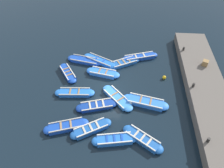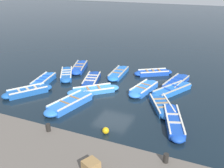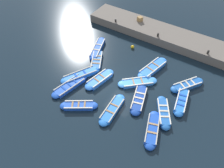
% 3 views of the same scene
% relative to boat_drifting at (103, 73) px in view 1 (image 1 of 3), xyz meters
% --- Properties ---
extents(ground_plane, '(120.00, 120.00, 0.00)m').
position_rel_boat_drifting_xyz_m(ground_plane, '(0.57, -1.98, -0.18)').
color(ground_plane, black).
extents(boat_drifting, '(3.35, 1.47, 0.42)m').
position_rel_boat_drifting_xyz_m(boat_drifting, '(0.00, 0.00, 0.00)').
color(boat_drifting, blue).
rests_on(boat_drifting, ground).
extents(boat_tucked, '(3.00, 3.19, 0.35)m').
position_rel_boat_drifting_xyz_m(boat_tucked, '(1.54, -3.02, -0.03)').
color(boat_tucked, '#3884E0').
rests_on(boat_tucked, ground).
extents(boat_mid_row, '(3.76, 1.56, 0.37)m').
position_rel_boat_drifting_xyz_m(boat_mid_row, '(-2.03, 1.77, -0.02)').
color(boat_mid_row, '#1947B7').
rests_on(boat_mid_row, ground).
extents(boat_outer_left, '(3.45, 1.79, 0.43)m').
position_rel_boat_drifting_xyz_m(boat_outer_left, '(-2.10, -6.20, 0.01)').
color(boat_outer_left, '#1947B7').
rests_on(boat_outer_left, ground).
extents(boat_centre, '(3.37, 2.35, 0.38)m').
position_rel_boat_drifting_xyz_m(boat_centre, '(1.92, 1.68, -0.02)').
color(boat_centre, '#1E59AD').
rests_on(boat_centre, ground).
extents(boat_outer_right, '(3.72, 2.43, 0.41)m').
position_rel_boat_drifting_xyz_m(boat_outer_right, '(-0.49, 1.79, -0.00)').
color(boat_outer_right, blue).
rests_on(boat_outer_right, ground).
extents(boat_broadside, '(3.13, 2.47, 0.44)m').
position_rel_boat_drifting_xyz_m(boat_broadside, '(3.55, -6.84, 0.02)').
color(boat_broadside, '#1E59AD').
rests_on(boat_broadside, ground).
extents(boat_alongside, '(3.33, 1.31, 0.44)m').
position_rel_boat_drifting_xyz_m(boat_alongside, '(1.56, -7.05, 0.01)').
color(boat_alongside, blue).
rests_on(boat_alongside, ground).
extents(boat_bow_out, '(3.18, 2.27, 0.43)m').
position_rel_boat_drifting_xyz_m(boat_bow_out, '(-0.22, -6.27, 0.01)').
color(boat_bow_out, '#1E59AD').
rests_on(boat_bow_out, ground).
extents(boat_end_of_row, '(3.48, 1.04, 0.38)m').
position_rel_boat_drifting_xyz_m(boat_end_of_row, '(-2.16, -2.73, -0.02)').
color(boat_end_of_row, blue).
rests_on(boat_end_of_row, ground).
extents(boat_far_corner, '(3.93, 1.72, 0.45)m').
position_rel_boat_drifting_xyz_m(boat_far_corner, '(3.87, -3.37, 0.02)').
color(boat_far_corner, blue).
rests_on(boat_far_corner, ground).
extents(boat_stern_in, '(2.28, 2.95, 0.40)m').
position_rel_boat_drifting_xyz_m(boat_stern_in, '(-3.30, -0.26, -0.01)').
color(boat_stern_in, '#1947B7').
rests_on(boat_stern_in, ground).
extents(boat_inner_gap, '(3.51, 1.73, 0.37)m').
position_rel_boat_drifting_xyz_m(boat_inner_gap, '(-0.09, -4.01, -0.02)').
color(boat_inner_gap, navy).
rests_on(boat_inner_gap, ground).
extents(boat_near_quay, '(3.84, 1.87, 0.42)m').
position_rel_boat_drifting_xyz_m(boat_near_quay, '(3.50, 2.69, 0.00)').
color(boat_near_quay, '#1947B7').
rests_on(boat_near_quay, ground).
extents(quay_wall, '(3.17, 16.94, 0.92)m').
position_rel_boat_drifting_xyz_m(quay_wall, '(9.02, -1.98, 0.28)').
color(quay_wall, '#605951').
rests_on(quay_wall, ground).
extents(bollard_north, '(0.20, 0.20, 0.35)m').
position_rel_boat_drifting_xyz_m(bollard_north, '(7.79, -7.15, 0.91)').
color(bollard_north, black).
rests_on(bollard_north, quay_wall).
extents(bollard_mid_north, '(0.20, 0.20, 0.35)m').
position_rel_boat_drifting_xyz_m(bollard_mid_north, '(7.79, -1.98, 0.91)').
color(bollard_mid_north, black).
rests_on(bollard_mid_north, quay_wall).
extents(bollard_mid_south, '(0.20, 0.20, 0.35)m').
position_rel_boat_drifting_xyz_m(bollard_mid_south, '(7.79, 3.19, 0.91)').
color(bollard_mid_south, black).
rests_on(bollard_mid_south, quay_wall).
extents(wooden_crate, '(0.66, 0.66, 0.50)m').
position_rel_boat_drifting_xyz_m(wooden_crate, '(9.39, 0.97, 0.99)').
color(wooden_crate, olive).
rests_on(wooden_crate, quay_wall).
extents(buoy_orange_near, '(0.34, 0.34, 0.34)m').
position_rel_boat_drifting_xyz_m(buoy_orange_near, '(5.71, -0.20, -0.01)').
color(buoy_orange_near, '#EAB214').
rests_on(buoy_orange_near, ground).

